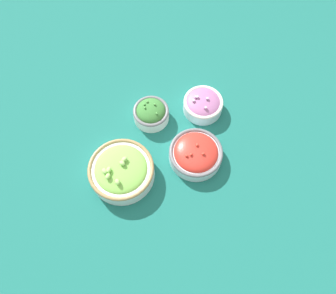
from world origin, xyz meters
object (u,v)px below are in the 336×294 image
bowl_lettuce (121,171)px  bowl_cherry_tomatoes (196,153)px  bowl_red_onion (203,104)px  bowl_broccoli (151,113)px

bowl_lettuce → bowl_cherry_tomatoes: size_ratio=1.19×
bowl_red_onion → bowl_cherry_tomatoes: (0.16, 0.11, -0.00)m
bowl_red_onion → bowl_broccoli: size_ratio=1.12×
bowl_broccoli → bowl_cherry_tomatoes: (0.01, 0.21, -0.00)m
bowl_red_onion → bowl_cherry_tomatoes: size_ratio=0.79×
bowl_lettuce → bowl_broccoli: (-0.21, -0.08, -0.00)m
bowl_red_onion → bowl_broccoli: bearing=-34.7°
bowl_red_onion → bowl_lettuce: size_ratio=0.66×
bowl_lettuce → bowl_cherry_tomatoes: bearing=148.5°
bowl_broccoli → bowl_cherry_tomatoes: bearing=88.3°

